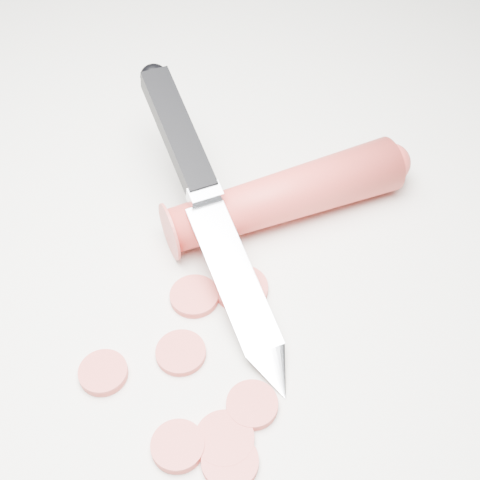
% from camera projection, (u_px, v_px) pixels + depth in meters
% --- Properties ---
extents(ground, '(2.40, 2.40, 0.00)m').
position_uv_depth(ground, '(245.00, 323.00, 0.47)').
color(ground, silver).
rests_on(ground, ground).
extents(carrot, '(0.17, 0.15, 0.04)m').
position_uv_depth(carrot, '(285.00, 196.00, 0.52)').
color(carrot, red).
rests_on(carrot, ground).
extents(carrot_slice_0, '(0.03, 0.03, 0.01)m').
position_uv_depth(carrot_slice_0, '(103.00, 373.00, 0.44)').
color(carrot_slice_0, '#C34039').
rests_on(carrot_slice_0, ground).
extents(carrot_slice_1, '(0.04, 0.04, 0.01)m').
position_uv_depth(carrot_slice_1, '(225.00, 439.00, 0.41)').
color(carrot_slice_1, '#C34039').
rests_on(carrot_slice_1, ground).
extents(carrot_slice_2, '(0.04, 0.04, 0.01)m').
position_uv_depth(carrot_slice_2, '(194.00, 296.00, 0.48)').
color(carrot_slice_2, '#C34039').
rests_on(carrot_slice_2, ground).
extents(carrot_slice_3, '(0.03, 0.03, 0.01)m').
position_uv_depth(carrot_slice_3, '(178.00, 446.00, 0.41)').
color(carrot_slice_3, '#C34039').
rests_on(carrot_slice_3, ground).
extents(carrot_slice_4, '(0.03, 0.03, 0.01)m').
position_uv_depth(carrot_slice_4, '(230.00, 462.00, 0.40)').
color(carrot_slice_4, '#C34039').
rests_on(carrot_slice_4, ground).
extents(carrot_slice_5, '(0.04, 0.04, 0.01)m').
position_uv_depth(carrot_slice_5, '(241.00, 288.00, 0.48)').
color(carrot_slice_5, '#C34039').
rests_on(carrot_slice_5, ground).
extents(carrot_slice_6, '(0.03, 0.03, 0.01)m').
position_uv_depth(carrot_slice_6, '(252.00, 405.00, 0.42)').
color(carrot_slice_6, '#C34039').
rests_on(carrot_slice_6, ground).
extents(carrot_slice_7, '(0.03, 0.03, 0.01)m').
position_uv_depth(carrot_slice_7, '(181.00, 353.00, 0.45)').
color(carrot_slice_7, '#C34039').
rests_on(carrot_slice_7, ground).
extents(kitchen_knife, '(0.20, 0.22, 0.09)m').
position_uv_depth(kitchen_knife, '(212.00, 211.00, 0.48)').
color(kitchen_knife, silver).
rests_on(kitchen_knife, ground).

